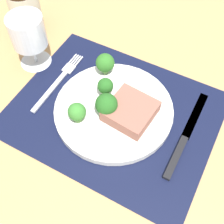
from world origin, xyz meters
TOP-DOWN VIEW (x-y plane):
  - ground_plane at (0.00, 0.00)cm, footprint 140.00×110.00cm
  - placemat at (0.00, 0.00)cm, footprint 43.17×34.09cm
  - plate at (0.00, 0.00)cm, footprint 25.33×25.33cm
  - steak at (3.92, -0.02)cm, footprint 9.92×10.09cm
  - broccoli_back_left at (-5.00, -6.15)cm, footprint 3.72×3.72cm
  - broccoli_near_fork at (-3.23, 2.30)cm, footprint 3.41×3.41cm
  - broccoli_center at (-6.42, 7.93)cm, footprint 4.24×4.24cm
  - broccoli_front_edge at (-0.64, -1.93)cm, footprint 4.60×4.60cm
  - fork at (-15.30, 1.42)cm, footprint 2.40×19.20cm
  - knife at (15.81, 0.53)cm, footprint 1.80×23.00cm
  - wine_glass at (-23.93, 4.39)cm, footprint 7.97×7.97cm

SIDE VIEW (x-z plane):
  - ground_plane at x=0.00cm, z-range -3.00..0.00cm
  - placemat at x=0.00cm, z-range 0.00..0.30cm
  - fork at x=-15.30cm, z-range 0.30..0.80cm
  - knife at x=15.81cm, z-range 0.20..1.00cm
  - plate at x=0.00cm, z-range 0.30..1.90cm
  - steak at x=3.92cm, z-range 1.90..4.76cm
  - broccoli_near_fork at x=-3.23cm, z-range 2.35..6.99cm
  - broccoli_back_left at x=-5.00cm, z-range 2.29..7.08cm
  - broccoli_center at x=-6.42cm, z-range 2.31..7.51cm
  - broccoli_front_edge at x=-0.64cm, z-range 2.22..7.69cm
  - wine_glass at x=-23.93cm, z-range 2.08..15.13cm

